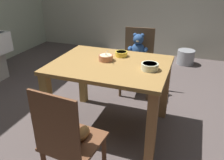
{
  "coord_description": "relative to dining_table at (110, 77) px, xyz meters",
  "views": [
    {
      "loc": [
        0.73,
        -1.95,
        1.51
      ],
      "look_at": [
        0.0,
        0.05,
        0.51
      ],
      "focal_mm": 37.67,
      "sensor_mm": 36.0,
      "label": 1
    }
  ],
  "objects": [
    {
      "name": "porridge_bowl_terracotta_center",
      "position": [
        -0.07,
        0.06,
        0.17
      ],
      "size": [
        0.14,
        0.14,
        0.13
      ],
      "color": "#BC704E",
      "rests_on": "dining_table"
    },
    {
      "name": "porridge_bowl_yellow_far_center",
      "position": [
        0.04,
        0.22,
        0.17
      ],
      "size": [
        0.12,
        0.12,
        0.05
      ],
      "color": "yellow",
      "rests_on": "dining_table"
    },
    {
      "name": "teddy_chair_far_center",
      "position": [
        0.06,
        0.86,
        -0.05
      ],
      "size": [
        0.45,
        0.41,
        0.84
      ],
      "rotation": [
        0.0,
        0.0,
        -1.48
      ],
      "color": "brown",
      "rests_on": "ground_plane"
    },
    {
      "name": "teddy_chair_near_front",
      "position": [
        0.03,
        -0.87,
        -0.05
      ],
      "size": [
        0.4,
        0.4,
        0.88
      ],
      "rotation": [
        0.0,
        0.0,
        1.48
      ],
      "color": "brown",
      "rests_on": "ground_plane"
    },
    {
      "name": "dining_table",
      "position": [
        0.0,
        0.0,
        0.0
      ],
      "size": [
        1.1,
        0.84,
        0.71
      ],
      "color": "olive",
      "rests_on": "ground_plane"
    },
    {
      "name": "ground_plane",
      "position": [
        0.0,
        0.0,
        -0.59
      ],
      "size": [
        5.2,
        5.2,
        0.04
      ],
      "color": "#564A48"
    },
    {
      "name": "metal_pail",
      "position": [
        0.61,
        2.15,
        -0.45
      ],
      "size": [
        0.29,
        0.29,
        0.25
      ],
      "primitive_type": "cylinder",
      "color": "#93969B",
      "rests_on": "ground_plane"
    },
    {
      "name": "porridge_bowl_cream_near_right",
      "position": [
        0.38,
        -0.03,
        0.17
      ],
      "size": [
        0.15,
        0.15,
        0.06
      ],
      "color": "beige",
      "rests_on": "dining_table"
    }
  ]
}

